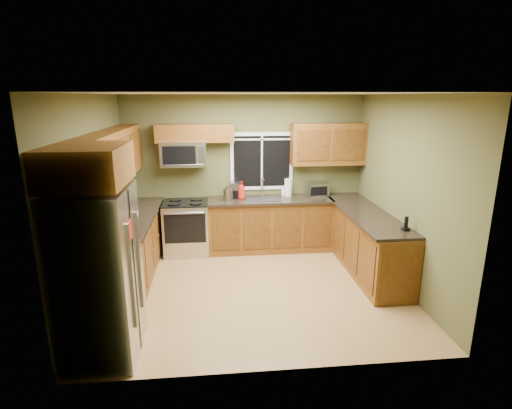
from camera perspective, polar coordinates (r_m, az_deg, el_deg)
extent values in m
plane|color=#9B7544|center=(5.87, -0.14, -11.83)|extent=(4.20, 4.20, 0.00)
plane|color=white|center=(5.22, -0.16, 15.58)|extent=(4.20, 4.20, 0.00)
plane|color=brown|center=(7.14, -1.59, 4.58)|extent=(4.20, 0.00, 4.20)
plane|color=brown|center=(3.68, 2.64, -5.76)|extent=(4.20, 0.00, 4.20)
plane|color=brown|center=(5.59, -22.10, 0.45)|extent=(0.00, 3.60, 3.60)
plane|color=brown|center=(5.97, 20.35, 1.50)|extent=(0.00, 3.60, 3.60)
cube|color=white|center=(7.12, 0.83, 6.19)|extent=(1.12, 0.03, 1.02)
cube|color=black|center=(7.11, 0.84, 6.17)|extent=(1.00, 0.01, 0.90)
cube|color=white|center=(7.11, 0.85, 6.17)|extent=(0.03, 0.01, 0.90)
cube|color=white|center=(7.05, 0.86, 9.30)|extent=(1.00, 0.01, 0.03)
cube|color=brown|center=(6.23, -17.43, -6.38)|extent=(0.60, 2.65, 0.90)
cube|color=black|center=(6.07, -17.55, -2.25)|extent=(0.65, 2.65, 0.04)
cube|color=brown|center=(7.12, 1.98, -2.94)|extent=(2.17, 0.60, 0.90)
cube|color=black|center=(6.96, 2.05, 0.67)|extent=(2.17, 0.65, 0.04)
cube|color=brown|center=(6.58, 15.21, -5.02)|extent=(0.60, 2.50, 0.90)
cube|color=#562F0F|center=(5.52, 19.86, -9.45)|extent=(0.56, 0.02, 0.82)
cube|color=black|center=(6.43, 15.29, -1.10)|extent=(0.65, 2.50, 0.04)
cube|color=brown|center=(5.90, -19.80, 6.47)|extent=(0.33, 2.65, 0.72)
cube|color=brown|center=(6.87, -8.73, 10.06)|extent=(1.30, 0.33, 0.30)
cube|color=brown|center=(7.16, 10.27, 8.50)|extent=(1.30, 0.33, 0.72)
cube|color=brown|center=(4.14, -23.05, 5.14)|extent=(0.72, 0.90, 0.38)
cube|color=#B7B7BC|center=(4.45, -21.54, -9.31)|extent=(0.72, 0.90, 1.80)
cube|color=slate|center=(4.17, -17.36, -9.87)|extent=(0.03, 0.04, 1.10)
cube|color=slate|center=(4.53, -16.39, -7.74)|extent=(0.03, 0.04, 1.10)
cube|color=black|center=(4.37, -16.87, -9.36)|extent=(0.01, 0.02, 1.78)
cube|color=red|center=(4.09, -17.58, -3.55)|extent=(0.01, 0.14, 0.20)
cube|color=#B7B7BC|center=(7.05, -9.89, -3.34)|extent=(0.76, 0.65, 0.90)
cube|color=black|center=(6.92, -10.06, 0.23)|extent=(0.76, 0.64, 0.03)
cube|color=black|center=(6.71, -10.11, -3.42)|extent=(0.68, 0.02, 0.50)
cylinder|color=slate|center=(6.61, -10.23, -1.26)|extent=(0.64, 0.04, 0.04)
cylinder|color=black|center=(6.80, -11.66, 0.09)|extent=(0.20, 0.20, 0.01)
cylinder|color=black|center=(6.77, -8.63, 0.17)|extent=(0.20, 0.20, 0.01)
cylinder|color=black|center=(7.07, -11.44, 0.68)|extent=(0.20, 0.20, 0.01)
cylinder|color=black|center=(7.04, -8.53, 0.76)|extent=(0.20, 0.20, 0.01)
cube|color=#B7B7BC|center=(6.89, -10.30, 7.16)|extent=(0.76, 0.38, 0.42)
cube|color=black|center=(6.71, -10.93, 6.91)|extent=(0.54, 0.01, 0.30)
cube|color=slate|center=(6.68, -7.75, 7.02)|extent=(0.10, 0.01, 0.30)
cylinder|color=slate|center=(6.71, -10.36, 5.56)|extent=(0.66, 0.02, 0.02)
cube|color=slate|center=(6.95, 1.10, 0.78)|extent=(0.60, 0.42, 0.02)
cylinder|color=#B7B7BC|center=(7.10, 0.92, 2.55)|extent=(0.03, 0.03, 0.34)
cylinder|color=#B7B7BC|center=(6.99, 1.00, 3.68)|extent=(0.03, 0.18, 0.03)
cube|color=#B7B7BC|center=(7.23, 8.72, 2.16)|extent=(0.42, 0.35, 0.23)
cube|color=black|center=(7.10, 9.00, 1.90)|extent=(0.31, 0.07, 0.16)
cube|color=slate|center=(7.03, -2.97, 2.11)|extent=(0.18, 0.22, 0.27)
cylinder|color=black|center=(6.97, -2.94, 1.47)|extent=(0.11, 0.11, 0.14)
cylinder|color=#B7B7BC|center=(6.82, -4.07, 1.44)|extent=(0.18, 0.18, 0.22)
cone|color=black|center=(6.79, -4.09, 2.49)|extent=(0.12, 0.12, 0.06)
cylinder|color=white|center=(7.15, 4.61, 2.44)|extent=(0.15, 0.15, 0.31)
cylinder|color=slate|center=(7.11, 4.64, 3.73)|extent=(0.03, 0.03, 0.04)
imported|color=red|center=(6.90, -2.08, 2.06)|extent=(0.16, 0.16, 0.31)
imported|color=white|center=(7.19, 4.06, 2.03)|extent=(0.11, 0.11, 0.18)
imported|color=white|center=(7.09, -3.52, 1.87)|extent=(0.16, 0.16, 0.19)
cube|color=black|center=(5.68, 20.58, -3.29)|extent=(0.09, 0.09, 0.04)
cube|color=black|center=(5.65, 20.67, -2.37)|extent=(0.05, 0.03, 0.15)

